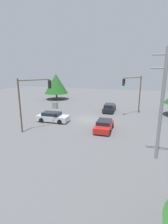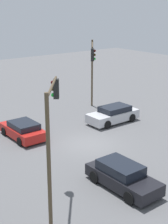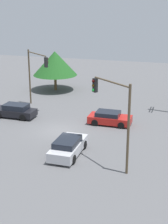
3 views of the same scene
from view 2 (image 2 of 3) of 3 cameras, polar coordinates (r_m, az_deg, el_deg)
ground_plane at (r=25.12m, az=0.83°, el=-5.33°), size 80.00×80.00×0.00m
sedan_dark at (r=19.39m, az=6.38°, el=-10.55°), size 1.95×4.49×1.42m
sedan_silver at (r=29.49m, az=4.87°, el=-0.41°), size 4.60×2.02×1.41m
sedan_red at (r=26.42m, az=-10.11°, el=-2.95°), size 2.04×4.18×1.29m
traffic_signal_main at (r=31.82m, az=1.40°, el=8.00°), size 2.76×3.35×6.51m
traffic_signal_cross at (r=16.09m, az=-5.38°, el=-2.10°), size 2.91×3.57×6.38m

